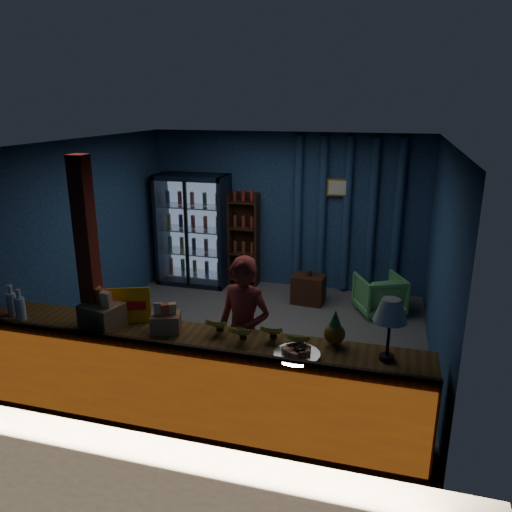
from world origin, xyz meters
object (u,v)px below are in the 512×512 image
at_px(green_chair, 379,294).
at_px(table_lamp, 391,313).
at_px(shopkeeper, 244,332).
at_px(pastry_tray, 297,353).

distance_m(green_chair, table_lamp, 3.43).
height_order(shopkeeper, table_lamp, shopkeeper).
xyz_separation_m(green_chair, pastry_tray, (-0.60, -3.38, 0.68)).
bearing_deg(green_chair, shopkeeper, 39.37).
bearing_deg(pastry_tray, table_lamp, 9.99).
relative_size(green_chair, table_lamp, 1.18).
height_order(shopkeeper, green_chair, shopkeeper).
xyz_separation_m(shopkeeper, pastry_tray, (0.67, -0.62, 0.18)).
bearing_deg(shopkeeper, green_chair, 76.31).
bearing_deg(green_chair, table_lamp, 66.74).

